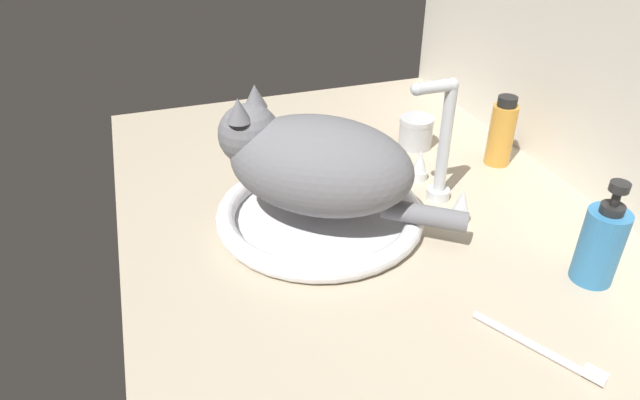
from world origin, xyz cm
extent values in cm
cube|color=#B7A88E|center=(0.00, 0.00, 1.50)|extent=(117.25, 78.92, 3.00)
cube|color=silver|center=(0.00, 40.66, 20.24)|extent=(117.25, 2.40, 40.48)
torus|color=white|center=(-2.68, -7.54, 4.54)|extent=(34.05, 34.05, 3.09)
cylinder|color=white|center=(-2.68, -7.54, 3.30)|extent=(29.42, 29.42, 0.60)
cylinder|color=silver|center=(-2.68, 14.33, 3.92)|extent=(4.00, 4.00, 1.84)
cylinder|color=silver|center=(-2.68, 14.33, 14.39)|extent=(2.00, 2.00, 19.10)
sphere|color=silver|center=(-2.68, 14.33, 23.93)|extent=(2.20, 2.20, 2.20)
cylinder|color=silver|center=(-2.68, 11.25, 23.93)|extent=(2.00, 6.15, 2.00)
sphere|color=silver|center=(-2.68, 8.18, 23.93)|extent=(2.10, 2.10, 2.10)
cylinder|color=silver|center=(-10.01, 14.33, 3.80)|extent=(3.20, 3.20, 1.60)
cone|color=silver|center=(-10.01, 14.33, 6.73)|extent=(2.88, 2.88, 4.27)
cylinder|color=silver|center=(4.65, 14.33, 3.80)|extent=(3.20, 3.20, 1.60)
cone|color=silver|center=(4.65, 14.33, 6.73)|extent=(2.88, 2.88, 4.27)
ellipsoid|color=slate|center=(-2.68, -7.54, 13.48)|extent=(33.15, 35.09, 14.79)
sphere|color=slate|center=(-9.89, -16.93, 16.90)|extent=(9.94, 9.94, 9.94)
cone|color=slate|center=(-7.52, -18.75, 22.24)|extent=(3.78, 3.78, 3.73)
cone|color=slate|center=(-12.25, -15.11, 22.24)|extent=(3.78, 3.78, 3.73)
ellipsoid|color=silver|center=(-12.16, -19.89, 15.90)|extent=(5.13, 4.91, 3.18)
ellipsoid|color=silver|center=(-8.99, -15.76, 12.74)|extent=(13.37, 12.96, 8.13)
cylinder|color=slate|center=(7.61, 5.87, 7.69)|extent=(10.52, 12.34, 3.20)
cylinder|color=gold|center=(-10.67, 31.65, 8.94)|extent=(4.80, 4.80, 11.89)
cylinder|color=black|center=(-10.67, 31.65, 15.79)|extent=(3.60, 3.60, 1.80)
cylinder|color=teal|center=(23.61, 24.38, 8.62)|extent=(5.77, 5.77, 11.25)
cylinder|color=black|center=(23.61, 24.38, 14.85)|extent=(3.17, 3.17, 1.20)
cylinder|color=black|center=(23.61, 24.38, 16.55)|extent=(1.15, 1.15, 2.20)
cylinder|color=black|center=(23.61, 24.38, 18.25)|extent=(2.59, 2.59, 1.20)
cylinder|color=#B2B5BA|center=(-22.20, 19.74, 5.68)|extent=(6.79, 6.79, 5.37)
cylinder|color=silver|center=(-22.20, 19.74, 8.87)|extent=(6.92, 6.92, 1.00)
cylinder|color=silver|center=(31.35, 7.82, 3.50)|extent=(12.86, 7.57, 1.00)
cube|color=white|center=(38.69, 11.78, 4.10)|extent=(2.86, 2.29, 1.20)
camera|label=1|loc=(69.56, -32.03, 55.12)|focal=31.30mm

